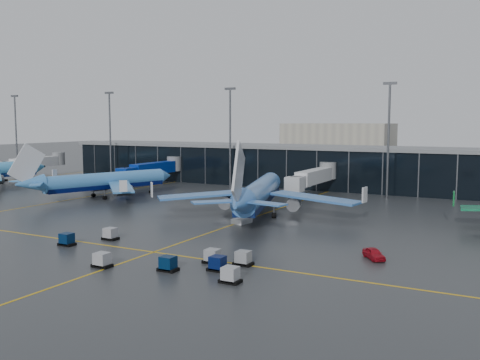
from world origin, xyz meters
The scene contains 10 objects.
ground centered at (0.00, 0.00, 0.00)m, with size 600.00×600.00×0.00m, color #282B2D.
terminal_pier centered at (0.00, 62.00, 5.42)m, with size 142.00×17.00×10.70m.
jet_bridges centered at (-35.00, 42.99, 4.55)m, with size 94.00×27.50×7.20m.
flood_masts centered at (5.00, 50.00, 13.81)m, with size 203.00×0.50×25.50m.
taxi_lines centered at (10.00, 10.61, 0.01)m, with size 220.00×120.00×0.02m.
airliner_arkefly centered at (-30.20, 20.67, 5.93)m, with size 33.90×38.61×11.86m, color #3F85CF, non-canonical shape.
airliner_klm_near centered at (9.99, 15.98, 6.68)m, with size 38.15×43.45×13.35m, color #3B74C2, non-canonical shape.
baggage_carts centered at (14.11, -18.29, 0.76)m, with size 30.19×13.14×1.70m.
mobile_airstair centered at (10.68, 7.97, 0.77)m, with size 2.63×3.48×3.45m.
service_van_red centered at (36.04, -5.12, 0.69)m, with size 1.63×4.06×1.38m, color #A60C1A.
Camera 1 is at (51.83, -69.41, 16.72)m, focal length 40.00 mm.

